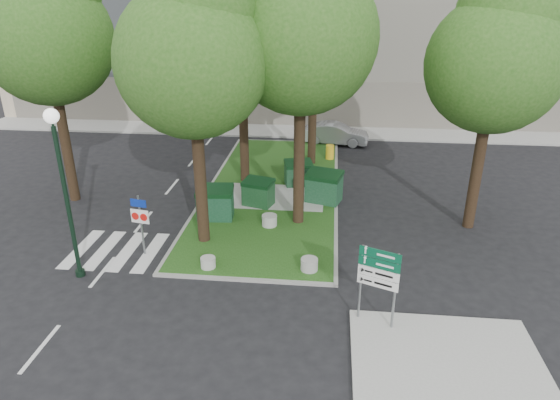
# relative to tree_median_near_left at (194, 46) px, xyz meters

# --- Properties ---
(ground) EXTENTS (120.00, 120.00, 0.00)m
(ground) POSITION_rel_tree_median_near_left_xyz_m (1.41, -2.56, -7.32)
(ground) COLOR black
(ground) RESTS_ON ground
(median_island) EXTENTS (6.00, 16.00, 0.12)m
(median_island) POSITION_rel_tree_median_near_left_xyz_m (1.91, 5.44, -7.26)
(median_island) COLOR #1D4413
(median_island) RESTS_ON ground
(median_kerb) EXTENTS (6.30, 16.30, 0.10)m
(median_kerb) POSITION_rel_tree_median_near_left_xyz_m (1.91, 5.44, -7.27)
(median_kerb) COLOR gray
(median_kerb) RESTS_ON ground
(sidewalk_corner) EXTENTS (5.00, 4.00, 0.12)m
(sidewalk_corner) POSITION_rel_tree_median_near_left_xyz_m (7.91, -6.06, -7.26)
(sidewalk_corner) COLOR #999993
(sidewalk_corner) RESTS_ON ground
(building_sidewalk) EXTENTS (42.00, 3.00, 0.12)m
(building_sidewalk) POSITION_rel_tree_median_near_left_xyz_m (1.41, 15.94, -7.26)
(building_sidewalk) COLOR #999993
(building_sidewalk) RESTS_ON ground
(zebra_crossing) EXTENTS (5.00, 3.00, 0.01)m
(zebra_crossing) POSITION_rel_tree_median_near_left_xyz_m (-2.34, -1.06, -7.31)
(zebra_crossing) COLOR silver
(zebra_crossing) RESTS_ON ground
(apartment_building) EXTENTS (41.00, 12.00, 16.00)m
(apartment_building) POSITION_rel_tree_median_near_left_xyz_m (1.41, 23.44, 0.68)
(apartment_building) COLOR tan
(apartment_building) RESTS_ON ground
(tree_median_near_left) EXTENTS (5.20, 5.20, 10.53)m
(tree_median_near_left) POSITION_rel_tree_median_near_left_xyz_m (0.00, 0.00, 0.00)
(tree_median_near_left) COLOR black
(tree_median_near_left) RESTS_ON ground
(tree_median_near_right) EXTENTS (5.60, 5.60, 11.46)m
(tree_median_near_right) POSITION_rel_tree_median_near_left_xyz_m (3.50, 2.00, 0.67)
(tree_median_near_right) COLOR black
(tree_median_near_right) RESTS_ON ground
(tree_median_mid) EXTENTS (4.80, 4.80, 9.99)m
(tree_median_mid) POSITION_rel_tree_median_near_left_xyz_m (0.50, 6.50, -0.34)
(tree_median_mid) COLOR black
(tree_median_mid) RESTS_ON ground
(tree_median_far) EXTENTS (5.80, 5.80, 11.93)m
(tree_median_far) POSITION_rel_tree_median_near_left_xyz_m (3.70, 9.50, 1.00)
(tree_median_far) COLOR black
(tree_median_far) RESTS_ON ground
(tree_street_left) EXTENTS (5.40, 5.40, 11.00)m
(tree_street_left) POSITION_rel_tree_median_near_left_xyz_m (-7.00, 3.50, 0.33)
(tree_street_left) COLOR black
(tree_street_left) RESTS_ON ground
(tree_street_right) EXTENTS (5.00, 5.00, 10.06)m
(tree_street_right) POSITION_rel_tree_median_near_left_xyz_m (10.50, 2.50, -0.33)
(tree_street_right) COLOR black
(tree_street_right) RESTS_ON ground
(dumpster_a) EXTENTS (1.59, 1.17, 1.40)m
(dumpster_a) POSITION_rel_tree_median_near_left_xyz_m (-0.08, 1.94, -6.52)
(dumpster_a) COLOR #0F3820
(dumpster_a) RESTS_ON median_island
(dumpster_b) EXTENTS (1.52, 1.25, 1.21)m
(dumpster_b) POSITION_rel_tree_median_near_left_xyz_m (1.52, 3.46, -6.61)
(dumpster_b) COLOR #103919
(dumpster_b) RESTS_ON median_island
(dumpster_c) EXTENTS (1.51, 1.23, 1.23)m
(dumpster_c) POSITION_rel_tree_median_near_left_xyz_m (3.12, 6.09, -6.61)
(dumpster_c) COLOR #10371D
(dumpster_c) RESTS_ON median_island
(dumpster_d) EXTENTS (1.79, 1.49, 1.44)m
(dumpster_d) POSITION_rel_tree_median_near_left_xyz_m (4.41, 4.17, -6.51)
(dumpster_d) COLOR #123D22
(dumpster_d) RESTS_ON median_island
(bollard_left) EXTENTS (0.52, 0.52, 0.37)m
(bollard_left) POSITION_rel_tree_median_near_left_xyz_m (0.55, -2.06, -7.01)
(bollard_left) COLOR #A8A8A3
(bollard_left) RESTS_ON median_island
(bollard_right) EXTENTS (0.59, 0.59, 0.42)m
(bollard_right) POSITION_rel_tree_median_near_left_xyz_m (4.06, -1.86, -6.99)
(bollard_right) COLOR #969592
(bollard_right) RESTS_ON median_island
(bollard_mid) EXTENTS (0.62, 0.62, 0.44)m
(bollard_mid) POSITION_rel_tree_median_near_left_xyz_m (2.27, 1.43, -6.98)
(bollard_mid) COLOR #9D9E99
(bollard_mid) RESTS_ON median_island
(litter_bin) EXTENTS (0.46, 0.46, 0.80)m
(litter_bin) POSITION_rel_tree_median_near_left_xyz_m (4.61, 10.21, -6.80)
(litter_bin) COLOR yellow
(litter_bin) RESTS_ON median_island
(street_lamp) EXTENTS (0.46, 0.46, 5.80)m
(street_lamp) POSITION_rel_tree_median_near_left_xyz_m (-3.74, -2.86, -3.67)
(street_lamp) COLOR black
(street_lamp) RESTS_ON ground
(traffic_sign_pole) EXTENTS (0.70, 0.17, 2.36)m
(traffic_sign_pole) POSITION_rel_tree_median_near_left_xyz_m (-2.07, -1.20, -5.80)
(traffic_sign_pole) COLOR slate
(traffic_sign_pole) RESTS_ON ground
(directional_sign) EXTENTS (1.12, 0.50, 2.40)m
(directional_sign) POSITION_rel_tree_median_near_left_xyz_m (6.11, -4.56, -5.60)
(directional_sign) COLOR slate
(directional_sign) RESTS_ON sidewalk_corner
(car_white) EXTENTS (3.71, 1.76, 1.23)m
(car_white) POSITION_rel_tree_median_near_left_xyz_m (-4.83, 16.79, -6.70)
(car_white) COLOR silver
(car_white) RESTS_ON ground
(car_silver) EXTENTS (4.17, 1.90, 1.33)m
(car_silver) POSITION_rel_tree_median_near_left_xyz_m (4.91, 13.50, -6.65)
(car_silver) COLOR #93959A
(car_silver) RESTS_ON ground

